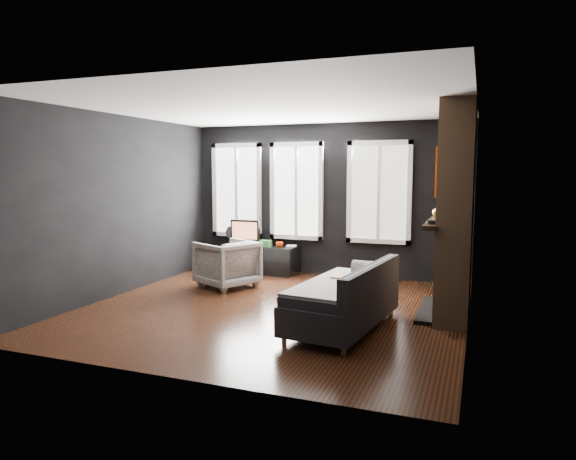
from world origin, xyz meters
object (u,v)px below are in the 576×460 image
at_px(book, 286,240).
at_px(mantel_vase, 439,211).
at_px(mug, 279,244).
at_px(sofa, 343,295).
at_px(monitor, 245,230).
at_px(media_console, 259,259).
at_px(armchair, 227,261).

xyz_separation_m(book, mantel_vase, (2.72, -1.19, 0.69)).
height_order(mug, book, book).
bearing_deg(mantel_vase, book, 156.32).
bearing_deg(sofa, monitor, 140.24).
distance_m(sofa, mug, 3.25).
distance_m(monitor, mug, 0.75).
height_order(sofa, media_console, sofa).
xyz_separation_m(sofa, media_console, (-2.30, 2.75, -0.14)).
bearing_deg(media_console, armchair, -84.18).
xyz_separation_m(mug, book, (0.09, 0.10, 0.06)).
distance_m(armchair, mug, 1.28).
distance_m(book, mantel_vase, 3.04).
bearing_deg(armchair, monitor, -141.39).
relative_size(sofa, media_console, 1.25).
xyz_separation_m(armchair, mug, (0.43, 1.19, 0.15)).
bearing_deg(media_console, mug, -6.57).
height_order(sofa, book, sofa).
relative_size(media_console, mug, 11.81).
bearing_deg(book, media_console, -179.87).
height_order(media_console, mug, mug).
bearing_deg(monitor, mug, -6.09).
bearing_deg(armchair, book, -176.05).
bearing_deg(book, monitor, -178.96).
height_order(sofa, monitor, monitor).
relative_size(sofa, monitor, 3.17).
bearing_deg(mantel_vase, media_console, 159.89).
height_order(armchair, mantel_vase, mantel_vase).
xyz_separation_m(sofa, book, (-1.77, 2.75, 0.23)).
height_order(armchair, mug, armchair).
height_order(monitor, mug, monitor).
bearing_deg(monitor, armchair, -77.22).
bearing_deg(mug, sofa, -55.01).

